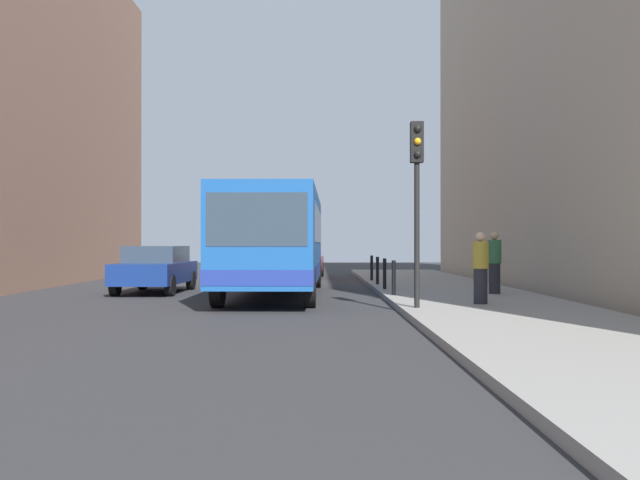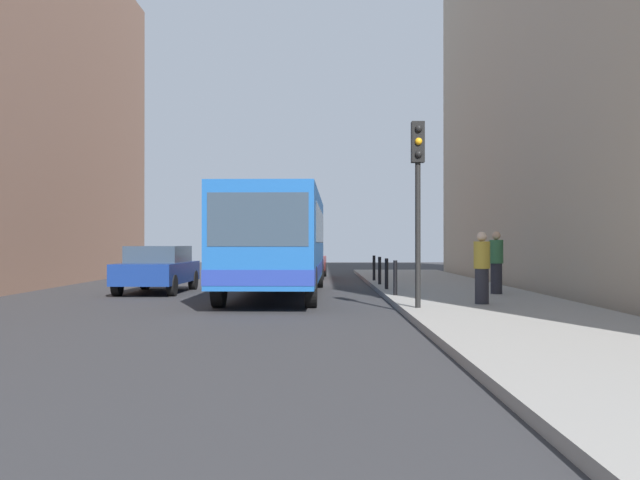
{
  "view_description": "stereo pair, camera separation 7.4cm",
  "coord_description": "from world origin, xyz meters",
  "px_view_note": "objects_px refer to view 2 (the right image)",
  "views": [
    {
      "loc": [
        1.32,
        -18.06,
        1.58
      ],
      "look_at": [
        1.43,
        1.23,
        1.66
      ],
      "focal_mm": 40.01,
      "sensor_mm": 36.0,
      "label": 1
    },
    {
      "loc": [
        1.39,
        -18.06,
        1.58
      ],
      "look_at": [
        1.43,
        1.23,
        1.66
      ],
      "focal_mm": 40.01,
      "sensor_mm": 36.0,
      "label": 2
    }
  ],
  "objects_px": {
    "traffic_light": "(416,178)",
    "pedestrian_mid_sidewalk": "(495,263)",
    "bollard_far": "(378,271)",
    "bus": "(277,238)",
    "bollard_near": "(394,278)",
    "car_behind_bus": "(303,261)",
    "car_beside_bus": "(156,268)",
    "bollard_mid": "(385,274)",
    "pedestrian_near_signal": "(480,268)",
    "bollard_farthest": "(372,268)"
  },
  "relations": [
    {
      "from": "traffic_light",
      "to": "bollard_mid",
      "type": "xyz_separation_m",
      "value": [
        -0.1,
        6.33,
        -2.38
      ]
    },
    {
      "from": "car_behind_bus",
      "to": "traffic_light",
      "type": "xyz_separation_m",
      "value": [
        2.86,
        -16.31,
        2.22
      ]
    },
    {
      "from": "bus",
      "to": "car_beside_bus",
      "type": "distance_m",
      "value": 4.2
    },
    {
      "from": "traffic_light",
      "to": "pedestrian_near_signal",
      "type": "distance_m",
      "value": 2.78
    },
    {
      "from": "bollard_near",
      "to": "car_beside_bus",
      "type": "bearing_deg",
      "value": 156.14
    },
    {
      "from": "traffic_light",
      "to": "pedestrian_mid_sidewalk",
      "type": "bearing_deg",
      "value": 56.93
    },
    {
      "from": "bollard_farthest",
      "to": "bollard_far",
      "type": "bearing_deg",
      "value": -90.0
    },
    {
      "from": "bus",
      "to": "bollard_far",
      "type": "xyz_separation_m",
      "value": [
        3.31,
        3.16,
        -1.1
      ]
    },
    {
      "from": "bus",
      "to": "bollard_near",
      "type": "distance_m",
      "value": 3.99
    },
    {
      "from": "bus",
      "to": "bollard_near",
      "type": "relative_size",
      "value": 11.66
    },
    {
      "from": "traffic_light",
      "to": "pedestrian_near_signal",
      "type": "xyz_separation_m",
      "value": [
        1.63,
        0.99,
        -2.01
      ]
    },
    {
      "from": "bollard_mid",
      "to": "car_beside_bus",
      "type": "bearing_deg",
      "value": 174.94
    },
    {
      "from": "car_behind_bus",
      "to": "car_beside_bus",
      "type": "bearing_deg",
      "value": 67.15
    },
    {
      "from": "pedestrian_mid_sidewalk",
      "to": "bollard_farthest",
      "type": "bearing_deg",
      "value": 83.82
    },
    {
      "from": "bollard_far",
      "to": "pedestrian_mid_sidewalk",
      "type": "distance_m",
      "value": 5.44
    },
    {
      "from": "car_beside_bus",
      "to": "pedestrian_near_signal",
      "type": "relative_size",
      "value": 2.63
    },
    {
      "from": "car_beside_bus",
      "to": "bollard_mid",
      "type": "relative_size",
      "value": 4.69
    },
    {
      "from": "car_beside_bus",
      "to": "bollard_near",
      "type": "bearing_deg",
      "value": 157.84
    },
    {
      "from": "bus",
      "to": "pedestrian_mid_sidewalk",
      "type": "distance_m",
      "value": 6.4
    },
    {
      "from": "car_behind_bus",
      "to": "pedestrian_mid_sidewalk",
      "type": "height_order",
      "value": "pedestrian_mid_sidewalk"
    },
    {
      "from": "traffic_light",
      "to": "pedestrian_mid_sidewalk",
      "type": "relative_size",
      "value": 2.35
    },
    {
      "from": "bus",
      "to": "car_beside_bus",
      "type": "bearing_deg",
      "value": -16.48
    },
    {
      "from": "bollard_farthest",
      "to": "pedestrian_mid_sidewalk",
      "type": "relative_size",
      "value": 0.54
    },
    {
      "from": "bollard_near",
      "to": "bollard_farthest",
      "type": "height_order",
      "value": "same"
    },
    {
      "from": "pedestrian_mid_sidewalk",
      "to": "car_beside_bus",
      "type": "bearing_deg",
      "value": 136.93
    },
    {
      "from": "traffic_light",
      "to": "pedestrian_near_signal",
      "type": "relative_size",
      "value": 2.43
    },
    {
      "from": "traffic_light",
      "to": "bollard_far",
      "type": "bearing_deg",
      "value": 90.65
    },
    {
      "from": "car_beside_bus",
      "to": "bollard_farthest",
      "type": "distance_m",
      "value": 8.48
    },
    {
      "from": "pedestrian_near_signal",
      "to": "bus",
      "type": "bearing_deg",
      "value": 24.48
    },
    {
      "from": "car_beside_bus",
      "to": "traffic_light",
      "type": "relative_size",
      "value": 1.09
    },
    {
      "from": "bus",
      "to": "bollard_far",
      "type": "height_order",
      "value": "bus"
    },
    {
      "from": "bus",
      "to": "car_beside_bus",
      "type": "xyz_separation_m",
      "value": [
        -3.9,
        1.25,
        -0.94
      ]
    },
    {
      "from": "bus",
      "to": "pedestrian_mid_sidewalk",
      "type": "relative_size",
      "value": 6.34
    },
    {
      "from": "pedestrian_near_signal",
      "to": "pedestrian_mid_sidewalk",
      "type": "distance_m",
      "value": 3.49
    },
    {
      "from": "pedestrian_near_signal",
      "to": "car_behind_bus",
      "type": "bearing_deg",
      "value": -6.07
    },
    {
      "from": "bollard_farthest",
      "to": "pedestrian_near_signal",
      "type": "xyz_separation_m",
      "value": [
        1.73,
        -10.44,
        0.37
      ]
    },
    {
      "from": "car_beside_bus",
      "to": "traffic_light",
      "type": "distance_m",
      "value": 10.34
    },
    {
      "from": "bollard_far",
      "to": "pedestrian_mid_sidewalk",
      "type": "relative_size",
      "value": 0.54
    },
    {
      "from": "bollard_mid",
      "to": "pedestrian_mid_sidewalk",
      "type": "xyz_separation_m",
      "value": [
        2.89,
        -2.04,
        0.4
      ]
    },
    {
      "from": "car_behind_bus",
      "to": "bollard_farthest",
      "type": "distance_m",
      "value": 5.6
    },
    {
      "from": "bus",
      "to": "bollard_mid",
      "type": "bearing_deg",
      "value": -168.19
    },
    {
      "from": "bus",
      "to": "bollard_mid",
      "type": "distance_m",
      "value": 3.54
    },
    {
      "from": "car_beside_bus",
      "to": "traffic_light",
      "type": "height_order",
      "value": "traffic_light"
    },
    {
      "from": "car_behind_bus",
      "to": "traffic_light",
      "type": "distance_m",
      "value": 16.7
    },
    {
      "from": "car_beside_bus",
      "to": "bollard_farthest",
      "type": "xyz_separation_m",
      "value": [
        7.21,
        4.46,
        -0.16
      ]
    },
    {
      "from": "pedestrian_mid_sidewalk",
      "to": "bus",
      "type": "bearing_deg",
      "value": 138.81
    },
    {
      "from": "bollard_farthest",
      "to": "bollard_mid",
      "type": "bearing_deg",
      "value": -90.0
    },
    {
      "from": "bollard_far",
      "to": "pedestrian_mid_sidewalk",
      "type": "xyz_separation_m",
      "value": [
        2.89,
        -4.59,
        0.4
      ]
    },
    {
      "from": "traffic_light",
      "to": "pedestrian_mid_sidewalk",
      "type": "distance_m",
      "value": 5.48
    },
    {
      "from": "bollard_farthest",
      "to": "bollard_near",
      "type": "bearing_deg",
      "value": -90.0
    }
  ]
}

